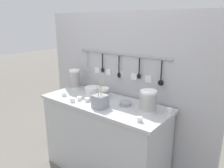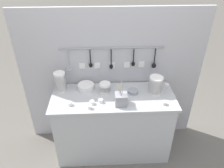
# 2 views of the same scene
# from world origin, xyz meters

# --- Properties ---
(counter) EXTENTS (1.41, 0.57, 0.86)m
(counter) POSITION_xyz_m (0.00, 0.00, 0.43)
(counter) COLOR #B7BABC
(counter) RESTS_ON ground
(back_wall) EXTENTS (2.21, 0.11, 1.77)m
(back_wall) POSITION_xyz_m (0.00, 0.32, 0.89)
(back_wall) COLOR #B2B2B7
(back_wall) RESTS_ON ground
(bowl_stack_short_front) EXTENTS (0.13, 0.13, 0.11)m
(bowl_stack_short_front) POSITION_xyz_m (-0.09, 0.10, 0.91)
(bowl_stack_short_front) COLOR white
(bowl_stack_short_front) RESTS_ON counter
(bowl_stack_wide_centre) EXTENTS (0.15, 0.15, 0.21)m
(bowl_stack_wide_centre) POSITION_xyz_m (0.49, 0.06, 0.96)
(bowl_stack_wide_centre) COLOR white
(bowl_stack_wide_centre) RESTS_ON counter
(bowl_stack_tall_left) EXTENTS (0.13, 0.13, 0.24)m
(bowl_stack_tall_left) POSITION_xyz_m (-0.61, 0.15, 0.98)
(bowl_stack_tall_left) COLOR white
(bowl_stack_tall_left) RESTS_ON counter
(plate_stack) EXTENTS (0.19, 0.19, 0.06)m
(plate_stack) POSITION_xyz_m (-0.32, 0.17, 0.89)
(plate_stack) COLOR white
(plate_stack) RESTS_ON counter
(steel_mixing_bowl) EXTENTS (0.12, 0.12, 0.04)m
(steel_mixing_bowl) POSITION_xyz_m (0.23, 0.06, 0.88)
(steel_mixing_bowl) COLOR #93969E
(steel_mixing_bowl) RESTS_ON counter
(cutlery_caddy) EXTENTS (0.13, 0.13, 0.28)m
(cutlery_caddy) POSITION_xyz_m (0.08, -0.14, 0.92)
(cutlery_caddy) COLOR #93969E
(cutlery_caddy) RESTS_ON counter
(cup_front_left) EXTENTS (0.05, 0.05, 0.04)m
(cup_front_left) POSITION_xyz_m (-0.24, -0.13, 0.88)
(cup_front_left) COLOR white
(cup_front_left) RESTS_ON counter
(cup_centre) EXTENTS (0.05, 0.05, 0.04)m
(cup_centre) POSITION_xyz_m (-0.14, -0.10, 0.88)
(cup_centre) COLOR white
(cup_centre) RESTS_ON counter
(cup_edge_far) EXTENTS (0.05, 0.05, 0.04)m
(cup_edge_far) POSITION_xyz_m (-0.47, -0.14, 0.88)
(cup_edge_far) COLOR white
(cup_edge_far) RESTS_ON counter
(cup_by_caddy) EXTENTS (0.05, 0.05, 0.04)m
(cup_by_caddy) POSITION_xyz_m (0.54, -0.17, 0.88)
(cup_by_caddy) COLOR white
(cup_by_caddy) RESTS_ON counter
(cup_mid_row) EXTENTS (0.05, 0.05, 0.04)m
(cup_mid_row) POSITION_xyz_m (-0.26, -0.20, 0.88)
(cup_mid_row) COLOR white
(cup_mid_row) RESTS_ON counter
(cup_edge_near) EXTENTS (0.05, 0.05, 0.04)m
(cup_edge_near) POSITION_xyz_m (0.65, 0.16, 0.88)
(cup_edge_near) COLOR white
(cup_edge_near) RESTS_ON counter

